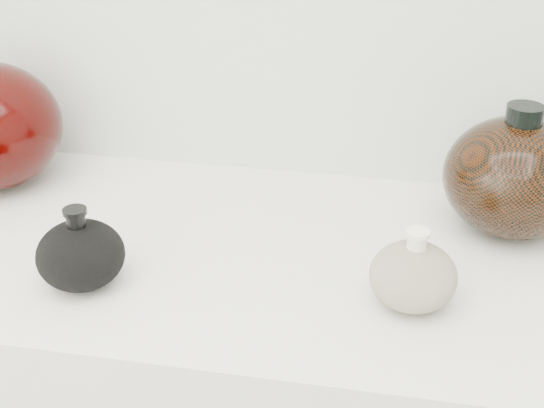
# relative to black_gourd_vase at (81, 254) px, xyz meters

# --- Properties ---
(black_gourd_vase) EXTENTS (0.12, 0.12, 0.11)m
(black_gourd_vase) POSITION_rel_black_gourd_vase_xyz_m (0.00, 0.00, 0.00)
(black_gourd_vase) COLOR black
(black_gourd_vase) RESTS_ON display_counter
(cream_gourd_vase) EXTENTS (0.13, 0.13, 0.10)m
(cream_gourd_vase) POSITION_rel_black_gourd_vase_xyz_m (0.40, 0.03, -0.00)
(cream_gourd_vase) COLOR beige
(cream_gourd_vase) RESTS_ON display_counter
(right_round_pot) EXTENTS (0.22, 0.22, 0.19)m
(right_round_pot) POSITION_rel_black_gourd_vase_xyz_m (0.53, 0.24, 0.04)
(right_round_pot) COLOR black
(right_round_pot) RESTS_ON display_counter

